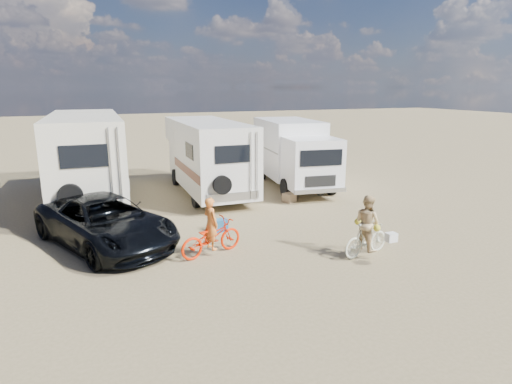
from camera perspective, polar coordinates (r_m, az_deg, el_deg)
name	(u,v)px	position (r m, az deg, el deg)	size (l,w,h in m)	color
ground	(268,241)	(13.48, 1.62, -6.62)	(140.00, 140.00, 0.00)	#8E7B55
rv_main	(208,158)	(19.32, -6.45, 4.56)	(2.46, 7.23, 3.26)	white
rv_left	(87,159)	(18.95, -21.65, 4.08)	(2.63, 8.54, 3.64)	beige
box_truck	(294,154)	(20.58, 5.16, 5.02)	(2.42, 6.55, 3.16)	white
dark_suv	(105,222)	(13.71, -19.55, -3.78)	(2.49, 5.39, 1.50)	black
bike_man	(211,237)	(12.36, -6.02, -6.06)	(0.69, 1.97, 1.04)	red
bike_woman	(366,239)	(12.65, 14.54, -6.08)	(0.47, 1.66, 1.00)	beige
rider_man	(211,229)	(12.28, -6.05, -5.00)	(0.56, 0.36, 1.52)	orange
rider_woman	(367,229)	(12.55, 14.62, -4.78)	(0.78, 0.61, 1.60)	tan
bike_parked	(309,185)	(19.31, 7.05, 0.93)	(0.58, 1.66, 0.87)	#242724
cooler	(220,225)	(14.42, -4.82, -4.46)	(0.50, 0.36, 0.40)	#215F91
crate	(289,198)	(18.01, 4.47, -0.77)	(0.46, 0.46, 0.37)	#846B4C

